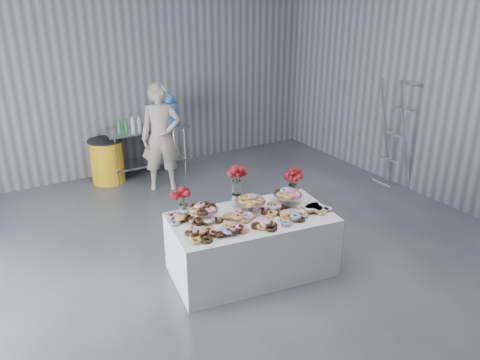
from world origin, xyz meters
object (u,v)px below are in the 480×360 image
object	(u,v)px
water_jug	(170,111)
stepladder	(395,135)
display_table	(252,244)
person	(161,137)
trash_barrel	(107,161)
prep_table	(147,142)

from	to	relation	value
water_jug	stepladder	distance (m)	4.01
stepladder	display_table	bearing A→B (deg)	-163.93
person	stepladder	xyz separation A→B (m)	(3.40, -2.00, 0.04)
display_table	person	bearing A→B (deg)	88.55
person	stepladder	bearing A→B (deg)	-9.39
person	stepladder	size ratio (longest dim) A/B	0.96
stepladder	trash_barrel	bearing A→B (deg)	146.33
water_jug	person	size ratio (longest dim) A/B	0.30
trash_barrel	stepladder	size ratio (longest dim) A/B	0.41
display_table	person	xyz separation A→B (m)	(0.08, 3.00, 0.54)
trash_barrel	person	bearing A→B (deg)	-45.50
trash_barrel	stepladder	xyz separation A→B (m)	(4.15, -2.76, 0.56)
trash_barrel	display_table	bearing A→B (deg)	-79.83
prep_table	stepladder	bearing A→B (deg)	-39.12
display_table	prep_table	distance (m)	3.77
display_table	water_jug	bearing A→B (deg)	81.31
water_jug	person	world-z (taller)	person
display_table	stepladder	size ratio (longest dim) A/B	0.99
prep_table	trash_barrel	size ratio (longest dim) A/B	1.91
water_jug	person	xyz separation A→B (m)	(-0.50, -0.76, -0.23)
prep_table	person	size ratio (longest dim) A/B	0.82
prep_table	stepladder	xyz separation A→B (m)	(3.40, -2.76, 0.34)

